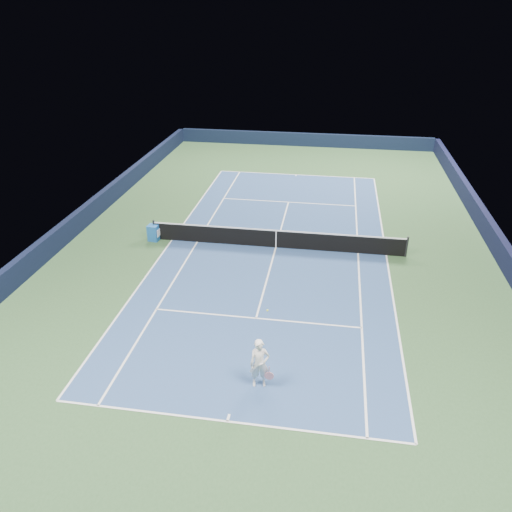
# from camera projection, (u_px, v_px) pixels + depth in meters

# --- Properties ---
(ground) EXTENTS (40.00, 40.00, 0.00)m
(ground) POSITION_uv_depth(u_px,v_px,m) (276.00, 247.00, 25.34)
(ground) COLOR #2C4C29
(ground) RESTS_ON ground
(wall_far) EXTENTS (22.00, 0.35, 1.10)m
(wall_far) POSITION_uv_depth(u_px,v_px,m) (304.00, 140.00, 42.47)
(wall_far) COLOR black
(wall_far) RESTS_ON ground
(wall_right) EXTENTS (0.35, 40.00, 1.10)m
(wall_right) POSITION_uv_depth(u_px,v_px,m) (503.00, 253.00, 23.57)
(wall_right) COLOR black
(wall_right) RESTS_ON ground
(wall_left) EXTENTS (0.35, 40.00, 1.10)m
(wall_left) POSITION_uv_depth(u_px,v_px,m) (75.00, 224.00, 26.60)
(wall_left) COLOR black
(wall_left) RESTS_ON ground
(court_surface) EXTENTS (10.97, 23.77, 0.01)m
(court_surface) POSITION_uv_depth(u_px,v_px,m) (276.00, 247.00, 25.34)
(court_surface) COLOR navy
(court_surface) RESTS_ON ground
(baseline_far) EXTENTS (10.97, 0.08, 0.00)m
(baseline_far) POSITION_uv_depth(u_px,v_px,m) (296.00, 175.00, 35.76)
(baseline_far) COLOR white
(baseline_far) RESTS_ON ground
(baseline_near) EXTENTS (10.97, 0.08, 0.00)m
(baseline_near) POSITION_uv_depth(u_px,v_px,m) (227.00, 421.00, 14.91)
(baseline_near) COLOR white
(baseline_near) RESTS_ON ground
(sideline_doubles_right) EXTENTS (0.08, 23.77, 0.00)m
(sideline_doubles_right) POSITION_uv_depth(u_px,v_px,m) (386.00, 255.00, 24.57)
(sideline_doubles_right) COLOR white
(sideline_doubles_right) RESTS_ON ground
(sideline_doubles_left) EXTENTS (0.08, 23.77, 0.00)m
(sideline_doubles_left) POSITION_uv_depth(u_px,v_px,m) (172.00, 240.00, 26.10)
(sideline_doubles_left) COLOR white
(sideline_doubles_left) RESTS_ON ground
(sideline_singles_right) EXTENTS (0.08, 23.77, 0.00)m
(sideline_singles_right) POSITION_uv_depth(u_px,v_px,m) (358.00, 253.00, 24.76)
(sideline_singles_right) COLOR white
(sideline_singles_right) RESTS_ON ground
(sideline_singles_left) EXTENTS (0.08, 23.77, 0.00)m
(sideline_singles_left) POSITION_uv_depth(u_px,v_px,m) (197.00, 242.00, 25.91)
(sideline_singles_left) COLOR white
(sideline_singles_left) RESTS_ON ground
(service_line_far) EXTENTS (8.23, 0.08, 0.00)m
(service_line_far) POSITION_uv_depth(u_px,v_px,m) (288.00, 202.00, 30.95)
(service_line_far) COLOR white
(service_line_far) RESTS_ON ground
(service_line_near) EXTENTS (8.23, 0.08, 0.00)m
(service_line_near) POSITION_uv_depth(u_px,v_px,m) (256.00, 318.00, 19.72)
(service_line_near) COLOR white
(service_line_near) RESTS_ON ground
(center_service_line) EXTENTS (0.08, 12.80, 0.00)m
(center_service_line) POSITION_uv_depth(u_px,v_px,m) (276.00, 247.00, 25.34)
(center_service_line) COLOR white
(center_service_line) RESTS_ON ground
(center_mark_far) EXTENTS (0.08, 0.30, 0.00)m
(center_mark_far) POSITION_uv_depth(u_px,v_px,m) (296.00, 175.00, 35.62)
(center_mark_far) COLOR white
(center_mark_far) RESTS_ON ground
(center_mark_near) EXTENTS (0.08, 0.30, 0.00)m
(center_mark_near) POSITION_uv_depth(u_px,v_px,m) (228.00, 418.00, 15.05)
(center_mark_near) COLOR white
(center_mark_near) RESTS_ON ground
(tennis_net) EXTENTS (12.90, 0.10, 1.07)m
(tennis_net) POSITION_uv_depth(u_px,v_px,m) (276.00, 238.00, 25.11)
(tennis_net) COLOR black
(tennis_net) RESTS_ON ground
(sponsor_cube) EXTENTS (0.61, 0.53, 0.85)m
(sponsor_cube) POSITION_uv_depth(u_px,v_px,m) (154.00, 233.00, 25.90)
(sponsor_cube) COLOR #1D5DAE
(sponsor_cube) RESTS_ON ground
(tennis_player) EXTENTS (0.84, 1.31, 2.29)m
(tennis_player) POSITION_uv_depth(u_px,v_px,m) (260.00, 364.00, 15.94)
(tennis_player) COLOR white
(tennis_player) RESTS_ON ground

